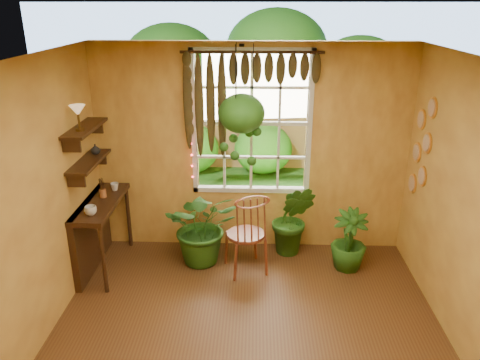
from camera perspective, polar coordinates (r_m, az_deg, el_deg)
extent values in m
plane|color=#583519|center=(4.69, 0.85, -21.13)|extent=(4.50, 4.50, 0.00)
plane|color=white|center=(3.50, 1.09, 13.68)|extent=(4.50, 4.50, 0.00)
plane|color=#E4B64E|center=(6.00, 1.38, 3.62)|extent=(4.00, 0.00, 4.00)
plane|color=#E4B64E|center=(4.42, -26.07, -5.27)|extent=(0.00, 4.50, 4.50)
cube|color=silver|center=(5.93, 1.41, 6.93)|extent=(1.52, 0.10, 1.86)
cube|color=white|center=(5.96, 1.41, 7.00)|extent=(1.38, 0.01, 1.78)
cylinder|color=#3A1E10|center=(5.67, 1.48, 15.31)|extent=(1.70, 0.04, 0.04)
cube|color=#3A1E10|center=(5.86, -16.65, -2.74)|extent=(0.40, 1.20, 0.06)
cube|color=#3A1E10|center=(6.09, -17.67, -6.31)|extent=(0.08, 1.18, 0.90)
cylinder|color=#3A1E10|center=(5.54, -16.32, -9.24)|extent=(0.05, 0.05, 0.86)
cylinder|color=#3A1E10|center=(6.47, -13.43, -4.38)|extent=(0.05, 0.05, 0.86)
cube|color=#3A1E10|center=(5.70, -17.91, 2.16)|extent=(0.25, 0.90, 0.04)
cube|color=#3A1E10|center=(5.59, -18.37, 6.04)|extent=(0.25, 0.90, 0.04)
cube|color=#194F16|center=(11.18, 1.64, 4.63)|extent=(14.00, 10.00, 0.04)
cube|color=olive|center=(9.20, 1.61, 6.94)|extent=(12.00, 0.10, 1.80)
plane|color=#8FB6F0|center=(12.62, 1.79, 13.82)|extent=(12.00, 0.00, 12.00)
cylinder|color=maroon|center=(5.73, 0.72, -6.67)|extent=(0.59, 0.59, 0.04)
torus|color=maroon|center=(5.33, 1.44, -2.62)|extent=(0.42, 0.19, 0.44)
imported|color=#174C14|center=(5.91, -4.52, -5.58)|extent=(1.00, 0.89, 1.01)
imported|color=#174C14|center=(6.12, 6.45, -4.79)|extent=(0.63, 0.56, 0.99)
imported|color=#174C14|center=(5.95, 13.14, -7.16)|extent=(0.47, 0.47, 0.78)
ellipsoid|color=black|center=(5.58, 0.20, 7.29)|extent=(0.33, 0.33, 0.20)
ellipsoid|color=#174C14|center=(5.56, 0.20, 8.11)|extent=(0.55, 0.55, 0.47)
imported|color=silver|center=(5.50, -17.74, -3.56)|extent=(0.15, 0.15, 0.10)
imported|color=beige|center=(6.11, -15.04, -0.79)|extent=(0.12, 0.12, 0.10)
cylinder|color=#94542B|center=(5.94, -16.38, -1.56)|extent=(0.08, 0.08, 0.10)
imported|color=#B2AD99|center=(5.89, -17.23, 3.62)|extent=(0.12, 0.12, 0.12)
cylinder|color=#523A17|center=(5.41, -18.93, 5.82)|extent=(0.10, 0.10, 0.03)
cylinder|color=#523A17|center=(5.39, -19.04, 6.75)|extent=(0.02, 0.02, 0.17)
cone|color=slate|center=(5.36, -19.20, 8.03)|extent=(0.17, 0.17, 0.11)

